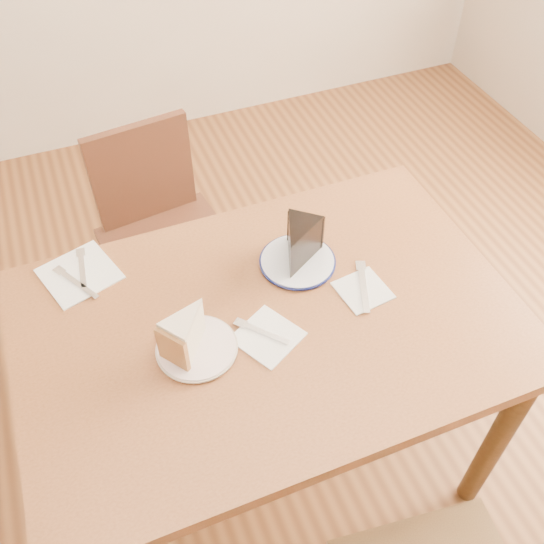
{
  "coord_description": "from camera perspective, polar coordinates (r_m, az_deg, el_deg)",
  "views": [
    {
      "loc": [
        -0.33,
        -0.84,
        1.9
      ],
      "look_at": [
        0.04,
        0.09,
        0.8
      ],
      "focal_mm": 40.0,
      "sensor_mm": 36.0,
      "label": 1
    }
  ],
  "objects": [
    {
      "name": "knife_spare",
      "position": [
        1.6,
        -17.92,
        -0.97
      ],
      "size": [
        0.09,
        0.15,
        0.0
      ],
      "primitive_type": "cube",
      "rotation": [
        0.0,
        0.0,
        0.52
      ],
      "color": "silver",
      "rests_on": "napkin_spare"
    },
    {
      "name": "napkin_cream",
      "position": [
        1.42,
        -0.4,
        -6.08
      ],
      "size": [
        0.18,
        0.18,
        0.0
      ],
      "primitive_type": "cube",
      "rotation": [
        0.0,
        0.0,
        0.5
      ],
      "color": "white",
      "rests_on": "table"
    },
    {
      "name": "table",
      "position": [
        1.54,
        -0.23,
        -6.62
      ],
      "size": [
        1.2,
        0.8,
        0.75
      ],
      "color": "#522B16",
      "rests_on": "ground"
    },
    {
      "name": "knife_navy",
      "position": [
        1.53,
        8.61,
        -1.37
      ],
      "size": [
        0.08,
        0.16,
        0.0
      ],
      "primitive_type": "cube",
      "rotation": [
        0.0,
        0.0,
        -0.38
      ],
      "color": "silver",
      "rests_on": "napkin_navy"
    },
    {
      "name": "chocolate_cake",
      "position": [
        1.53,
        2.47,
        2.34
      ],
      "size": [
        0.16,
        0.16,
        0.1
      ],
      "primitive_type": null,
      "rotation": [
        0.0,
        0.0,
        2.44
      ],
      "color": "black",
      "rests_on": "plate_navy"
    },
    {
      "name": "napkin_navy",
      "position": [
        1.53,
        8.55,
        -1.71
      ],
      "size": [
        0.13,
        0.13,
        0.0
      ],
      "primitive_type": "cube",
      "rotation": [
        0.0,
        0.0,
        0.12
      ],
      "color": "white",
      "rests_on": "table"
    },
    {
      "name": "carrot_cake",
      "position": [
        1.37,
        -7.79,
        -5.54
      ],
      "size": [
        0.13,
        0.13,
        0.1
      ],
      "primitive_type": null,
      "rotation": [
        0.0,
        0.0,
        -0.95
      ],
      "color": "#F1E5C7",
      "rests_on": "plate_cream"
    },
    {
      "name": "napkin_spare",
      "position": [
        1.62,
        -17.67,
        -0.16
      ],
      "size": [
        0.22,
        0.22,
        0.0
      ],
      "primitive_type": "cube",
      "rotation": [
        0.0,
        0.0,
        0.31
      ],
      "color": "white",
      "rests_on": "table"
    },
    {
      "name": "plate_navy",
      "position": [
        1.57,
        2.41,
        0.99
      ],
      "size": [
        0.19,
        0.19,
        0.01
      ],
      "primitive_type": "cylinder",
      "color": "white",
      "rests_on": "table"
    },
    {
      "name": "ground",
      "position": [
        2.1,
        -0.18,
        -17.07
      ],
      "size": [
        4.0,
        4.0,
        0.0
      ],
      "primitive_type": "plane",
      "color": "#492713",
      "rests_on": "ground"
    },
    {
      "name": "fork_cream",
      "position": [
        1.43,
        -0.93,
        -5.66
      ],
      "size": [
        0.1,
        0.11,
        0.0
      ],
      "primitive_type": "cube",
      "rotation": [
        0.0,
        0.0,
        0.72
      ],
      "color": "silver",
      "rests_on": "napkin_cream"
    },
    {
      "name": "fork_spare",
      "position": [
        1.63,
        -17.44,
        0.36
      ],
      "size": [
        0.03,
        0.14,
        0.0
      ],
      "primitive_type": "cube",
      "rotation": [
        0.0,
        0.0,
        -0.1
      ],
      "color": "silver",
      "rests_on": "napkin_spare"
    },
    {
      "name": "plate_cream",
      "position": [
        1.41,
        -7.09,
        -7.12
      ],
      "size": [
        0.18,
        0.18,
        0.01
      ],
      "primitive_type": "cylinder",
      "color": "white",
      "rests_on": "table"
    },
    {
      "name": "chair_far",
      "position": [
        2.1,
        -10.11,
        3.43
      ],
      "size": [
        0.46,
        0.46,
        0.82
      ],
      "rotation": [
        0.0,
        0.0,
        3.27
      ],
      "color": "black",
      "rests_on": "ground"
    }
  ]
}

